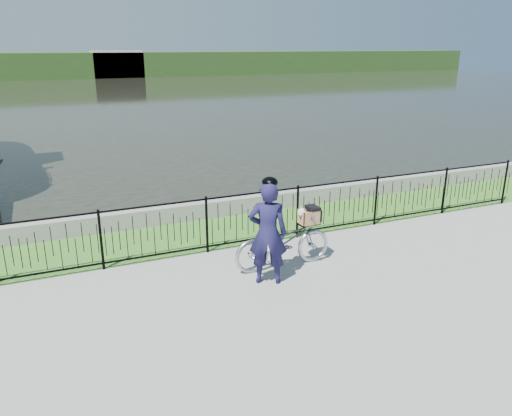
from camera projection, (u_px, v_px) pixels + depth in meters
name	position (u px, v px, depth m)	size (l,w,h in m)	color
ground	(289.00, 276.00, 8.90)	(120.00, 120.00, 0.00)	gray
grass_strip	(236.00, 229.00, 11.17)	(60.00, 2.00, 0.01)	#3A7223
water	(91.00, 99.00, 37.67)	(120.00, 120.00, 0.00)	black
quay_wall	(221.00, 208.00, 11.98)	(60.00, 0.30, 0.40)	gray
fence	(254.00, 218.00, 10.12)	(14.00, 0.06, 1.15)	black
far_treeline	(65.00, 65.00, 60.74)	(120.00, 6.00, 3.00)	#26441A
far_building_right	(118.00, 64.00, 61.67)	(6.00, 3.00, 3.20)	#A89D86
bicycle_rig	(283.00, 241.00, 9.12)	(1.89, 0.66, 1.12)	#ABAFB7
cyclist	(268.00, 232.00, 8.40)	(0.78, 0.66, 1.87)	#17153A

